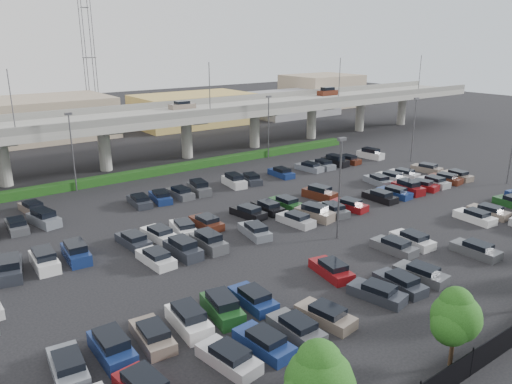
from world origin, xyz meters
TOP-DOWN VIEW (x-y plane):
  - ground at (0.00, 0.00)m, footprint 280.00×280.00m
  - overpass at (-0.18, 32.01)m, footprint 150.00×13.00m
  - hedge at (0.00, 25.00)m, footprint 66.00×1.60m
  - parked_cars at (-0.81, -3.06)m, footprint 62.92×41.65m
  - light_poles at (-4.13, 2.00)m, footprint 66.90×48.38m
  - distant_buildings at (12.38, 61.81)m, footprint 138.00×24.00m
  - comm_tower at (4.00, 74.00)m, footprint 2.40×2.40m

SIDE VIEW (x-z plane):
  - ground at x=0.00m, z-range 0.00..0.00m
  - hedge at x=0.00m, z-range 0.00..1.10m
  - parked_cars at x=-0.81m, z-range -0.23..1.44m
  - distant_buildings at x=12.38m, z-range -0.76..8.24m
  - light_poles at x=-4.13m, z-range 1.09..11.39m
  - overpass at x=-0.18m, z-range -0.93..14.87m
  - comm_tower at x=4.00m, z-range 0.61..30.61m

